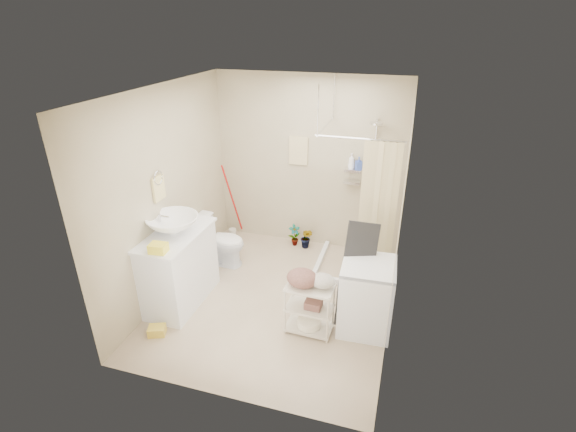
# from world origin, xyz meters

# --- Properties ---
(floor) EXTENTS (3.20, 3.20, 0.00)m
(floor) POSITION_xyz_m (0.00, 0.00, 0.00)
(floor) COLOR #BBA88C
(floor) RESTS_ON ground
(ceiling) EXTENTS (2.80, 3.20, 0.04)m
(ceiling) POSITION_xyz_m (0.00, 0.00, 2.60)
(ceiling) COLOR silver
(ceiling) RESTS_ON ground
(wall_back) EXTENTS (2.80, 0.04, 2.60)m
(wall_back) POSITION_xyz_m (0.00, 1.60, 1.30)
(wall_back) COLOR #B9AD8F
(wall_back) RESTS_ON ground
(wall_front) EXTENTS (2.80, 0.04, 2.60)m
(wall_front) POSITION_xyz_m (0.00, -1.60, 1.30)
(wall_front) COLOR #B9AD8F
(wall_front) RESTS_ON ground
(wall_left) EXTENTS (0.04, 3.20, 2.60)m
(wall_left) POSITION_xyz_m (-1.40, 0.00, 1.30)
(wall_left) COLOR #B9AD8F
(wall_left) RESTS_ON ground
(wall_right) EXTENTS (0.04, 3.20, 2.60)m
(wall_right) POSITION_xyz_m (1.40, 0.00, 1.30)
(wall_right) COLOR #B9AD8F
(wall_right) RESTS_ON ground
(vanity) EXTENTS (0.63, 1.10, 0.96)m
(vanity) POSITION_xyz_m (-1.16, -0.36, 0.48)
(vanity) COLOR silver
(vanity) RESTS_ON ground
(sink) EXTENTS (0.68, 0.68, 0.21)m
(sink) POSITION_xyz_m (-1.16, -0.33, 1.07)
(sink) COLOR white
(sink) RESTS_ON vanity
(counter_basket) EXTENTS (0.20, 0.16, 0.10)m
(counter_basket) POSITION_xyz_m (-1.08, -0.79, 1.01)
(counter_basket) COLOR yellow
(counter_basket) RESTS_ON vanity
(floor_basket) EXTENTS (0.33, 0.29, 0.15)m
(floor_basket) POSITION_xyz_m (-1.10, -1.02, 0.07)
(floor_basket) COLOR yellow
(floor_basket) RESTS_ON ground
(toilet) EXTENTS (0.73, 0.44, 0.73)m
(toilet) POSITION_xyz_m (-1.04, 0.61, 0.36)
(toilet) COLOR white
(toilet) RESTS_ON ground
(mop) EXTENTS (0.12, 0.12, 1.25)m
(mop) POSITION_xyz_m (-1.22, 1.43, 0.63)
(mop) COLOR #B6100F
(mop) RESTS_ON ground
(potted_plant_a) EXTENTS (0.22, 0.21, 0.35)m
(potted_plant_a) POSITION_xyz_m (-0.16, 1.42, 0.18)
(potted_plant_a) COLOR brown
(potted_plant_a) RESTS_ON ground
(potted_plant_b) EXTENTS (0.22, 0.19, 0.34)m
(potted_plant_b) POSITION_xyz_m (0.05, 1.39, 0.17)
(potted_plant_b) COLOR brown
(potted_plant_b) RESTS_ON ground
(hanging_towel) EXTENTS (0.28, 0.03, 0.42)m
(hanging_towel) POSITION_xyz_m (-0.15, 1.58, 1.50)
(hanging_towel) COLOR beige
(hanging_towel) RESTS_ON wall_back
(towel_ring) EXTENTS (0.04, 0.22, 0.34)m
(towel_ring) POSITION_xyz_m (-1.38, -0.20, 1.47)
(towel_ring) COLOR #EBDA8C
(towel_ring) RESTS_ON wall_left
(tp_holder) EXTENTS (0.08, 0.12, 0.14)m
(tp_holder) POSITION_xyz_m (-1.36, 0.05, 0.72)
(tp_holder) COLOR white
(tp_holder) RESTS_ON wall_left
(shower) EXTENTS (1.10, 1.10, 2.10)m
(shower) POSITION_xyz_m (0.85, 1.05, 1.05)
(shower) COLOR silver
(shower) RESTS_ON ground
(shampoo_bottle_a) EXTENTS (0.10, 0.11, 0.22)m
(shampoo_bottle_a) POSITION_xyz_m (0.64, 1.53, 1.43)
(shampoo_bottle_a) COLOR white
(shampoo_bottle_a) RESTS_ON shower
(shampoo_bottle_b) EXTENTS (0.11, 0.11, 0.19)m
(shampoo_bottle_b) POSITION_xyz_m (0.75, 1.50, 1.41)
(shampoo_bottle_b) COLOR #354FAB
(shampoo_bottle_b) RESTS_ON shower
(washing_machine) EXTENTS (0.60, 0.62, 0.85)m
(washing_machine) POSITION_xyz_m (1.14, -0.21, 0.42)
(washing_machine) COLOR silver
(washing_machine) RESTS_ON ground
(laundry_rack) EXTENTS (0.54, 0.33, 0.73)m
(laundry_rack) POSITION_xyz_m (0.54, -0.46, 0.36)
(laundry_rack) COLOR beige
(laundry_rack) RESTS_ON ground
(ironing_board) EXTENTS (0.37, 0.20, 1.27)m
(ironing_board) POSITION_xyz_m (1.01, -0.12, 0.63)
(ironing_board) COLOR black
(ironing_board) RESTS_ON ground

